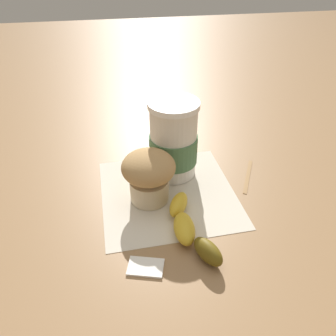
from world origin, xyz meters
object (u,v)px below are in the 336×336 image
coffee_cup (173,142)px  sugar_packet (146,266)px  muffin (149,174)px  banana (189,227)px

coffee_cup → sugar_packet: size_ratio=2.95×
coffee_cup → sugar_packet: 0.24m
muffin → sugar_packet: size_ratio=1.87×
coffee_cup → muffin: 0.09m
coffee_cup → muffin: bearing=-38.8°
muffin → banana: muffin is taller
muffin → sugar_packet: (0.15, -0.03, -0.05)m
banana → sugar_packet: 0.09m
muffin → coffee_cup: bearing=141.2°
sugar_packet → banana: bearing=123.8°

